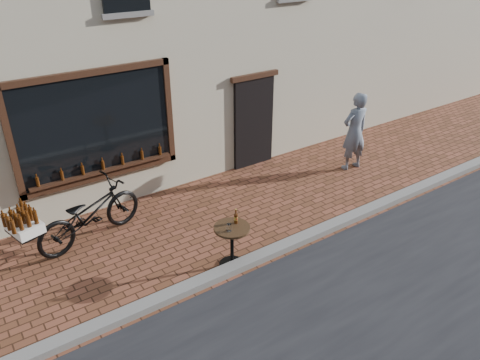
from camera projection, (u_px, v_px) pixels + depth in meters
ground at (280, 259)px, 8.39m from camera, size 90.00×90.00×0.00m
kerb at (273, 251)px, 8.50m from camera, size 90.00×0.25×0.12m
cargo_bicycle at (87, 214)px, 8.66m from camera, size 2.58×1.30×1.21m
bistro_table at (232, 238)px, 7.98m from camera, size 0.62×0.62×1.07m
pedestrian at (355, 132)px, 11.21m from camera, size 0.74×0.52×1.93m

